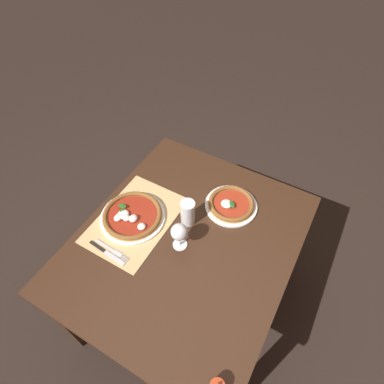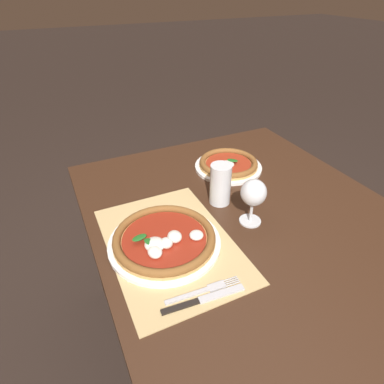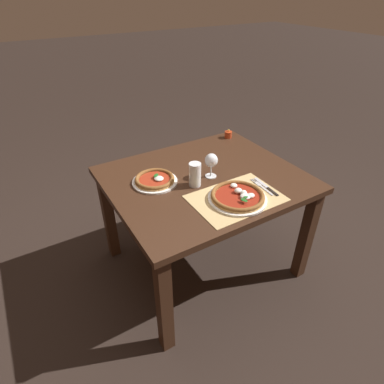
% 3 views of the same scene
% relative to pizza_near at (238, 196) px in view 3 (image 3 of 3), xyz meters
% --- Properties ---
extents(ground_plane, '(24.00, 24.00, 0.00)m').
position_rel_pizza_near_xyz_m(ground_plane, '(-0.02, 0.30, -0.76)').
color(ground_plane, black).
extents(dining_table, '(1.17, 0.99, 0.74)m').
position_rel_pizza_near_xyz_m(dining_table, '(-0.02, 0.30, -0.13)').
color(dining_table, '#382114').
rests_on(dining_table, ground).
extents(paper_placemat, '(0.50, 0.35, 0.00)m').
position_rel_pizza_near_xyz_m(paper_placemat, '(0.00, 0.02, -0.02)').
color(paper_placemat, tan).
rests_on(paper_placemat, dining_table).
extents(pizza_near, '(0.33, 0.33, 0.05)m').
position_rel_pizza_near_xyz_m(pizza_near, '(0.00, 0.00, 0.00)').
color(pizza_near, white).
rests_on(pizza_near, paper_placemat).
extents(pizza_far, '(0.27, 0.27, 0.04)m').
position_rel_pizza_near_xyz_m(pizza_far, '(-0.31, 0.40, -0.00)').
color(pizza_far, white).
rests_on(pizza_far, dining_table).
extents(wine_glass, '(0.08, 0.08, 0.16)m').
position_rel_pizza_near_xyz_m(wine_glass, '(0.01, 0.29, 0.08)').
color(wine_glass, silver).
rests_on(wine_glass, dining_table).
extents(pint_glass, '(0.07, 0.07, 0.15)m').
position_rel_pizza_near_xyz_m(pint_glass, '(-0.12, 0.25, 0.05)').
color(pint_glass, silver).
rests_on(pint_glass, dining_table).
extents(fork, '(0.03, 0.20, 0.00)m').
position_rel_pizza_near_xyz_m(fork, '(0.20, 0.03, -0.02)').
color(fork, '#B7B7BC').
rests_on(fork, paper_placemat).
extents(knife, '(0.03, 0.22, 0.01)m').
position_rel_pizza_near_xyz_m(knife, '(0.22, 0.02, -0.02)').
color(knife, black).
rests_on(knife, paper_placemat).
extents(votive_candle, '(0.06, 0.06, 0.07)m').
position_rel_pizza_near_xyz_m(votive_candle, '(0.46, 0.71, 0.00)').
color(votive_candle, '#B23819').
rests_on(votive_candle, dining_table).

